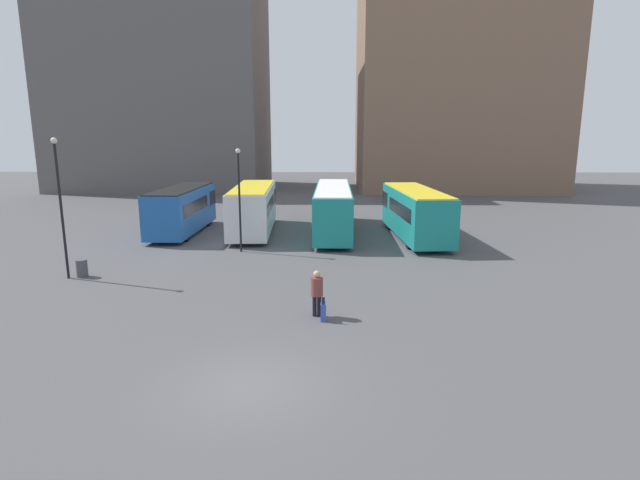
# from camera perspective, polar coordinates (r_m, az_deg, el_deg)

# --- Properties ---
(ground_plane) EXTENTS (160.00, 160.00, 0.00)m
(ground_plane) POSITION_cam_1_polar(r_m,az_deg,el_deg) (14.37, -8.30, -16.18)
(ground_plane) COLOR #4C4C4F
(building_block_left) EXTENTS (25.08, 16.48, 27.68)m
(building_block_left) POSITION_cam_1_polar(r_m,az_deg,el_deg) (68.77, -17.52, 17.33)
(building_block_left) COLOR #5B5656
(building_block_left) RESTS_ON ground_plane
(building_block_right) EXTENTS (23.73, 17.57, 38.64)m
(building_block_right) POSITION_cam_1_polar(r_m,az_deg,el_deg) (68.20, 15.45, 22.16)
(building_block_right) COLOR #7F604C
(building_block_right) RESTS_ON ground_plane
(bus_0) EXTENTS (2.65, 9.10, 3.15)m
(bus_0) POSITION_cam_1_polar(r_m,az_deg,el_deg) (36.15, -15.44, 3.49)
(bus_0) COLOR #1E56A3
(bus_0) RESTS_ON ground_plane
(bus_1) EXTENTS (3.09, 10.25, 3.25)m
(bus_1) POSITION_cam_1_polar(r_m,az_deg,el_deg) (35.33, -7.63, 3.72)
(bus_1) COLOR silver
(bus_1) RESTS_ON ground_plane
(bus_2) EXTENTS (2.58, 12.52, 3.22)m
(bus_2) POSITION_cam_1_polar(r_m,az_deg,el_deg) (34.98, 1.51, 3.73)
(bus_2) COLOR #19847F
(bus_2) RESTS_ON ground_plane
(bus_3) EXTENTS (3.30, 10.37, 3.24)m
(bus_3) POSITION_cam_1_polar(r_m,az_deg,el_deg) (33.62, 10.83, 3.19)
(bus_3) COLOR #19847F
(bus_3) RESTS_ON ground_plane
(traveler) EXTENTS (0.46, 0.46, 1.78)m
(traveler) POSITION_cam_1_polar(r_m,az_deg,el_deg) (18.81, -0.36, -5.66)
(traveler) COLOR black
(traveler) RESTS_ON ground_plane
(suitcase) EXTENTS (0.20, 0.38, 0.95)m
(suitcase) POSITION_cam_1_polar(r_m,az_deg,el_deg) (18.61, 0.38, -8.21)
(suitcase) COLOR #334CB2
(suitcase) RESTS_ON ground_plane
(lamp_post_0) EXTENTS (0.28, 0.28, 6.63)m
(lamp_post_0) POSITION_cam_1_polar(r_m,az_deg,el_deg) (26.17, -27.56, 4.20)
(lamp_post_0) COLOR black
(lamp_post_0) RESTS_ON ground_plane
(lamp_post_1) EXTENTS (0.28, 0.28, 5.99)m
(lamp_post_1) POSITION_cam_1_polar(r_m,az_deg,el_deg) (29.19, -9.21, 5.41)
(lamp_post_1) COLOR black
(lamp_post_1) RESTS_ON ground_plane
(trash_bin) EXTENTS (0.52, 0.52, 0.85)m
(trash_bin) POSITION_cam_1_polar(r_m,az_deg,el_deg) (26.73, -25.56, -2.93)
(trash_bin) COLOR #47474C
(trash_bin) RESTS_ON ground_plane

